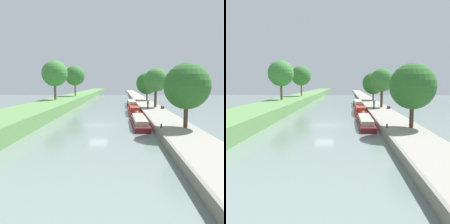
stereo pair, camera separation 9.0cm
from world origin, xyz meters
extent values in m
plane|color=slate|center=(0.00, 0.00, 0.00)|extent=(160.00, 160.00, 0.00)
cube|color=#5B894C|center=(-10.97, 0.00, 0.93)|extent=(7.58, 260.00, 1.87)
cube|color=gray|center=(9.40, 0.00, 0.40)|extent=(4.44, 260.00, 0.81)
cube|color=gray|center=(7.06, 0.00, 0.43)|extent=(0.25, 260.00, 0.86)
cube|color=maroon|center=(5.58, 0.15, 0.31)|extent=(1.89, 11.54, 0.62)
cube|color=#B2A893|center=(5.58, -0.43, 0.90)|extent=(1.55, 8.08, 0.58)
cone|color=maroon|center=(5.58, 6.49, 0.31)|extent=(1.79, 1.13, 1.79)
cube|color=maroon|center=(5.58, 12.70, 0.37)|extent=(1.94, 11.07, 0.74)
cube|color=maroon|center=(5.58, 12.15, 1.11)|extent=(1.59, 7.75, 0.75)
cone|color=maroon|center=(5.58, 18.82, 0.37)|extent=(1.85, 1.17, 1.85)
cube|color=black|center=(5.79, 26.05, 0.31)|extent=(1.91, 12.51, 0.63)
cube|color=beige|center=(5.79, 25.42, 1.06)|extent=(1.56, 8.76, 0.86)
cone|color=black|center=(5.79, 32.88, 0.31)|extent=(1.81, 1.14, 1.81)
cylinder|color=#4C3828|center=(10.19, -5.93, 2.39)|extent=(0.46, 0.46, 3.17)
sphere|color=#2D6628|center=(10.19, -5.93, 5.35)|extent=(5.02, 5.02, 5.02)
cylinder|color=#4C3828|center=(10.12, 16.53, 2.89)|extent=(0.51, 0.51, 4.16)
sphere|color=#387533|center=(10.12, 16.53, 6.26)|extent=(4.70, 4.70, 4.70)
cylinder|color=brown|center=(10.62, 36.44, 2.32)|extent=(0.42, 0.42, 3.03)
sphere|color=#2D6628|center=(10.62, 36.44, 5.52)|extent=(6.13, 6.13, 6.13)
cylinder|color=brown|center=(-9.90, 36.76, 4.03)|extent=(0.36, 0.36, 4.32)
sphere|color=#387533|center=(-9.90, 36.76, 7.74)|extent=(5.67, 5.67, 5.67)
cylinder|color=brown|center=(-11.70, 21.88, 4.04)|extent=(0.52, 0.52, 4.34)
sphere|color=#3D7F38|center=(-11.70, 21.88, 7.80)|extent=(5.78, 5.78, 5.78)
cylinder|color=#282D42|center=(8.25, 13.26, 1.22)|extent=(0.26, 0.26, 0.82)
cylinder|color=#333338|center=(8.25, 13.26, 1.94)|extent=(0.34, 0.34, 0.62)
sphere|color=tan|center=(8.25, 13.26, 2.36)|extent=(0.22, 0.22, 0.22)
cylinder|color=black|center=(7.48, -6.26, 1.03)|extent=(0.16, 0.16, 0.45)
cylinder|color=black|center=(7.48, 32.63, 1.03)|extent=(0.16, 0.16, 0.45)
cube|color=#333338|center=(11.17, 13.43, 1.01)|extent=(0.40, 0.08, 0.41)
cube|color=#333338|center=(11.17, 14.63, 1.01)|extent=(0.40, 0.08, 0.41)
cube|color=brown|center=(11.17, 14.03, 1.25)|extent=(0.44, 1.50, 0.06)
camera|label=1|loc=(2.93, -32.53, 5.74)|focal=38.83mm
camera|label=2|loc=(3.02, -32.53, 5.74)|focal=38.83mm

